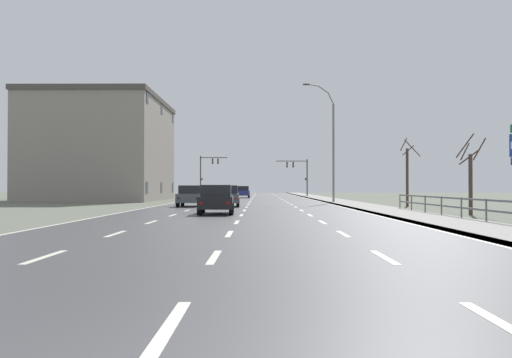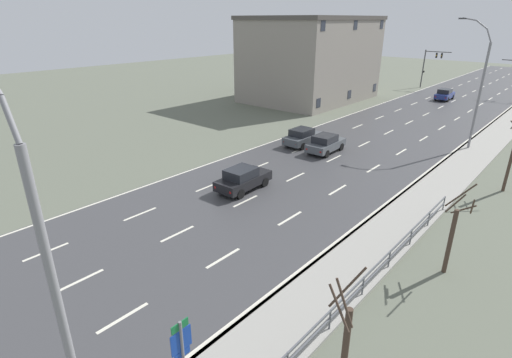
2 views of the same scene
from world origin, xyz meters
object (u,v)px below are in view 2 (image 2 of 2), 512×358
Objects in this scene: car_mid_centre at (243,179)px; street_lamp_midground at (478,89)px; car_far_left at (326,143)px; car_near_right at (303,137)px; car_distant at (445,94)px; highway_sign at (183,356)px; brick_building at (311,59)px; traffic_signal_left at (430,63)px; street_lamp_foreground at (56,304)px.

street_lamp_midground is at bearing 63.85° from car_mid_centre.
car_mid_centre is 10.55m from car_far_left.
car_mid_centre is (-8.78, -19.74, -4.47)m from street_lamp_midground.
street_lamp_midground is 2.61× the size of car_far_left.
car_distant is at bearing 84.28° from car_near_right.
car_near_right is (-12.54, 23.86, -1.34)m from highway_sign.
brick_building is (-14.79, 19.35, 4.75)m from car_far_left.
highway_sign is at bearing -69.24° from car_far_left.
street_lamp_midground is 3.25× the size of highway_sign.
brick_building is at bearing 125.34° from car_far_left.
car_distant is (5.62, -8.92, -3.31)m from traffic_signal_left.
brick_building is (-9.31, -21.03, 1.45)m from traffic_signal_left.
car_far_left is 31.46m from car_distant.
car_far_left is at bearing -92.23° from car_distant.
highway_sign reaches higher than car_near_right.
street_lamp_midground is 2.61× the size of car_mid_centre.
street_lamp_midground is at bearing 90.07° from street_lamp_foreground.
highway_sign is 55.78m from car_distant.
car_mid_centre is at bearing -113.99° from street_lamp_midground.
car_far_left is 1.01× the size of car_near_right.
street_lamp_foreground is 27.74m from car_far_left.
street_lamp_midground is 22.06m from car_mid_centre.
brick_building is at bearing 114.30° from car_mid_centre.
car_far_left is (-0.09, 10.55, 0.00)m from car_mid_centre.
highway_sign is 0.80× the size of car_far_left.
traffic_signal_left reaches higher than highway_sign.
street_lamp_foreground reaches higher than highway_sign.
street_lamp_foreground is 35.13m from street_lamp_midground.
street_lamp_midground reaches higher than car_distant.
car_distant is 31.18m from car_near_right.
car_mid_centre and car_near_right have the same top height.
traffic_signal_left is at bearing 95.68° from car_far_left.
highway_sign is 0.55× the size of traffic_signal_left.
street_lamp_foreground is at bearing -62.37° from brick_building.
highway_sign reaches higher than car_distant.
highway_sign is at bearing -81.94° from car_distant.
car_mid_centre is 11.30m from car_near_right.
car_near_right is (2.80, -39.98, -3.31)m from traffic_signal_left.
street_lamp_foreground is at bearing -77.75° from traffic_signal_left.
brick_building is (-23.71, 45.29, 0.57)m from street_lamp_foreground.
traffic_signal_left is at bearing 103.51° from highway_sign.
traffic_signal_left is 11.05m from car_distant.
street_lamp_foreground is at bearing -89.93° from street_lamp_midground.
brick_building reaches higher than car_near_right.
highway_sign is at bearing 69.29° from street_lamp_foreground.
car_mid_centre is at bearing -63.54° from brick_building.
street_lamp_midground is 2.64× the size of car_near_right.
brick_building is at bearing -142.93° from car_distant.
street_lamp_foreground is at bearing -73.06° from car_far_left.
street_lamp_midground is 32.80m from highway_sign.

